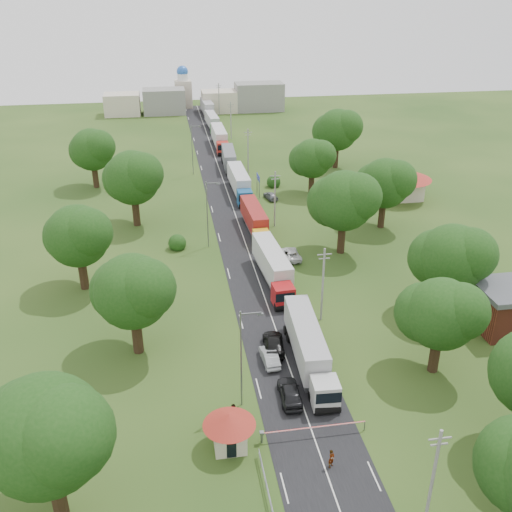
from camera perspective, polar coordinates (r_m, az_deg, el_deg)
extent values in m
plane|color=#234115|center=(71.02, 0.72, -3.77)|extent=(260.00, 260.00, 0.00)
cube|color=black|center=(88.74, -1.51, 2.53)|extent=(8.00, 200.00, 0.04)
cylinder|color=slate|center=(50.13, 0.57, -17.70)|extent=(0.20, 0.20, 1.10)
cube|color=slate|center=(49.79, 0.58, -17.28)|extent=(0.35, 0.35, 0.25)
cylinder|color=red|center=(50.59, 5.83, -16.68)|extent=(9.00, 0.12, 0.12)
cylinder|color=slate|center=(52.07, 10.80, -16.34)|extent=(0.10, 0.10, 1.00)
cube|color=beige|center=(49.41, -2.66, -17.48)|extent=(2.60, 2.60, 2.40)
cone|color=maroon|center=(48.26, -2.70, -16.01)|extent=(4.40, 4.40, 1.10)
cube|color=black|center=(49.39, -1.08, -17.16)|extent=(0.02, 1.20, 0.90)
cube|color=black|center=(48.61, -2.46, -18.70)|extent=(0.80, 0.02, 1.90)
cylinder|color=slate|center=(101.49, 0.33, 6.80)|extent=(0.12, 0.12, 4.00)
cylinder|color=slate|center=(103.73, 0.10, 7.23)|extent=(0.12, 0.12, 4.00)
cube|color=#161F97|center=(102.10, 0.22, 7.87)|extent=(0.06, 3.00, 1.00)
cube|color=silver|center=(102.10, 0.22, 7.87)|extent=(0.07, 3.10, 0.06)
cylinder|color=gray|center=(43.20, 17.22, -20.71)|extent=(0.24, 0.24, 9.00)
cube|color=gray|center=(40.60, 17.94, -16.98)|extent=(1.60, 0.10, 0.10)
cube|color=gray|center=(40.93, 17.84, -17.50)|extent=(1.20, 0.10, 0.10)
cylinder|color=gray|center=(63.99, 6.69, -2.91)|extent=(0.24, 0.24, 9.00)
cube|color=gray|center=(62.27, 6.87, 0.16)|extent=(1.60, 0.10, 0.10)
cube|color=gray|center=(62.49, 6.84, -0.25)|extent=(1.20, 0.10, 0.10)
cylinder|color=gray|center=(88.84, 1.90, 5.68)|extent=(0.24, 0.24, 9.00)
cube|color=gray|center=(87.60, 1.94, 8.01)|extent=(1.60, 0.10, 0.10)
cube|color=gray|center=(87.76, 1.93, 7.70)|extent=(1.20, 0.10, 0.10)
cylinder|color=gray|center=(115.14, -0.80, 10.42)|extent=(0.24, 0.24, 9.00)
cube|color=gray|center=(114.19, -0.81, 12.26)|extent=(1.60, 0.10, 0.10)
cube|color=gray|center=(114.31, -0.81, 12.01)|extent=(1.20, 0.10, 0.10)
cylinder|color=gray|center=(142.09, -2.53, 13.37)|extent=(0.24, 0.24, 9.00)
cube|color=gray|center=(141.32, -2.56, 14.87)|extent=(1.60, 0.10, 0.10)
cube|color=gray|center=(141.42, -2.55, 14.68)|extent=(1.20, 0.10, 0.10)
cylinder|color=gray|center=(169.38, -3.72, 15.37)|extent=(0.24, 0.24, 9.00)
cube|color=gray|center=(168.74, -3.76, 16.64)|extent=(1.60, 0.10, 0.10)
cube|color=gray|center=(168.82, -3.76, 16.47)|extent=(1.20, 0.10, 0.10)
cylinder|color=slate|center=(50.96, -1.50, -10.35)|extent=(0.16, 0.16, 10.00)
cube|color=slate|center=(48.44, -0.51, -5.76)|extent=(1.80, 0.10, 0.10)
cube|color=slate|center=(48.63, 0.43, -5.83)|extent=(0.50, 0.22, 0.15)
cylinder|color=slate|center=(81.72, -4.90, 4.13)|extent=(0.16, 0.16, 10.00)
cube|color=slate|center=(80.17, -4.38, 7.30)|extent=(1.80, 0.10, 0.10)
cube|color=slate|center=(80.29, -3.80, 7.23)|extent=(0.50, 0.22, 0.15)
cylinder|color=slate|center=(114.93, -6.40, 10.49)|extent=(0.16, 0.16, 10.00)
cube|color=slate|center=(113.84, -6.06, 12.80)|extent=(1.80, 0.10, 0.10)
cube|color=slate|center=(113.92, -5.64, 12.75)|extent=(0.50, 0.22, 0.15)
cylinder|color=#382616|center=(59.55, 17.44, -9.37)|extent=(1.04, 1.04, 3.85)
sphere|color=#173D10|center=(57.08, 18.05, -5.51)|extent=(7.00, 7.00, 7.00)
sphere|color=#173D10|center=(56.53, 19.73, -5.23)|extent=(5.50, 5.50, 5.50)
sphere|color=#173D10|center=(57.86, 16.56, -5.42)|extent=(6.00, 6.00, 6.00)
cylinder|color=#382616|center=(69.46, 18.44, -3.98)|extent=(1.08, 1.08, 4.20)
sphere|color=#173D10|center=(67.18, 19.04, -0.17)|extent=(7.70, 7.70, 7.70)
sphere|color=#173D10|center=(66.63, 20.61, 0.14)|extent=(6.05, 6.05, 6.05)
sphere|color=#173D10|center=(68.01, 17.64, -0.16)|extent=(6.60, 6.60, 6.60)
cylinder|color=#382616|center=(81.58, 8.54, 1.82)|extent=(1.12, 1.12, 4.55)
sphere|color=#173D10|center=(79.51, 8.80, 5.49)|extent=(8.40, 8.40, 8.40)
sphere|color=#173D10|center=(78.60, 10.15, 5.84)|extent=(6.60, 6.60, 6.60)
sphere|color=#173D10|center=(80.70, 7.64, 5.42)|extent=(7.20, 7.20, 7.20)
cylinder|color=#382616|center=(91.51, 12.46, 4.07)|extent=(1.08, 1.08, 4.20)
sphere|color=#173D10|center=(89.79, 12.77, 7.11)|extent=(7.70, 7.70, 7.70)
sphere|color=#173D10|center=(89.09, 13.91, 7.40)|extent=(6.05, 6.05, 6.05)
sphere|color=#173D10|center=(90.78, 11.78, 7.04)|extent=(6.60, 6.60, 6.60)
cylinder|color=#382616|center=(104.61, 5.56, 7.22)|extent=(1.04, 1.04, 3.85)
sphere|color=#173D10|center=(103.22, 5.67, 9.68)|extent=(7.00, 7.00, 7.00)
sphere|color=#173D10|center=(102.41, 6.52, 9.95)|extent=(5.50, 5.50, 5.50)
sphere|color=#173D10|center=(104.28, 4.95, 9.59)|extent=(6.00, 6.00, 6.00)
cylinder|color=#382616|center=(120.69, 7.98, 9.80)|extent=(1.12, 1.12, 4.55)
sphere|color=#173D10|center=(119.29, 8.15, 12.38)|extent=(8.40, 8.40, 8.40)
sphere|color=#173D10|center=(118.43, 9.06, 12.67)|extent=(6.60, 6.60, 6.60)
sphere|color=#173D10|center=(120.48, 7.36, 12.26)|extent=(7.20, 7.20, 7.20)
cylinder|color=#382616|center=(45.91, -19.17, -21.63)|extent=(1.12, 1.12, 4.55)
sphere|color=#173D10|center=(42.11, -20.30, -16.42)|extent=(8.40, 8.40, 8.40)
sphere|color=#173D10|center=(40.34, -18.61, -16.57)|extent=(6.60, 6.60, 6.60)
sphere|color=#173D10|center=(43.87, -21.45, -15.72)|extent=(7.20, 7.20, 7.20)
cylinder|color=#382616|center=(60.70, -11.80, -7.70)|extent=(1.08, 1.08, 4.20)
sphere|color=#173D10|center=(58.08, -12.25, -3.48)|extent=(7.70, 7.70, 7.70)
sphere|color=#173D10|center=(56.64, -10.98, -3.19)|extent=(6.05, 6.05, 6.05)
sphere|color=#173D10|center=(59.63, -13.22, -3.37)|extent=(6.60, 6.60, 6.60)
cylinder|color=#382616|center=(74.44, -16.90, -1.68)|extent=(1.08, 1.08, 4.20)
sphere|color=#173D10|center=(72.31, -17.41, 1.93)|extent=(7.70, 7.70, 7.70)
sphere|color=#173D10|center=(70.79, -16.50, 2.27)|extent=(6.05, 6.05, 6.05)
sphere|color=#173D10|center=(73.95, -18.08, 1.90)|extent=(6.60, 6.60, 6.60)
cylinder|color=#382616|center=(92.00, -11.91, 4.36)|extent=(1.12, 1.12, 4.55)
sphere|color=#173D10|center=(90.16, -12.23, 7.66)|extent=(8.40, 8.40, 8.40)
sphere|color=#173D10|center=(88.67, -11.34, 8.05)|extent=(6.60, 6.60, 6.60)
sphere|color=#173D10|center=(91.84, -12.92, 7.53)|extent=(7.20, 7.20, 7.20)
cylinder|color=#382616|center=(111.60, -15.77, 7.66)|extent=(1.08, 1.08, 4.20)
sphere|color=#173D10|center=(110.19, -16.09, 10.19)|extent=(7.70, 7.70, 7.70)
sphere|color=#173D10|center=(108.77, -15.46, 10.52)|extent=(6.05, 6.05, 6.05)
sphere|color=#173D10|center=(111.78, -16.55, 10.05)|extent=(6.60, 6.60, 6.60)
cube|color=beige|center=(104.90, 14.26, 6.64)|extent=(7.00, 5.00, 4.00)
cone|color=maroon|center=(104.03, 14.43, 8.14)|extent=(10.08, 10.08, 1.80)
cube|color=gray|center=(173.69, -9.16, 15.03)|extent=(12.00, 8.00, 7.00)
cube|color=beige|center=(174.60, -3.72, 15.18)|extent=(10.00, 8.00, 6.00)
cube|color=gray|center=(175.98, 0.31, 15.65)|extent=(14.00, 8.00, 8.00)
cube|color=beige|center=(174.14, -13.22, 14.55)|extent=(10.00, 8.00, 6.00)
cube|color=beige|center=(181.61, -7.26, 15.77)|extent=(5.00, 5.00, 8.00)
cylinder|color=silver|center=(180.82, -7.35, 17.33)|extent=(3.20, 3.20, 2.00)
sphere|color=#2659B2|center=(180.59, -7.38, 17.83)|extent=(3.40, 3.40, 3.40)
cube|color=silver|center=(53.22, 6.91, -13.41)|extent=(2.55, 2.55, 2.54)
cube|color=black|center=(52.10, 7.30, -13.94)|extent=(2.33, 0.14, 1.12)
cube|color=slate|center=(53.02, 7.20, -15.04)|extent=(2.24, 0.36, 0.35)
cube|color=slate|center=(59.13, 5.00, -9.76)|extent=(2.92, 11.77, 0.30)
cube|color=#A6A5AA|center=(58.34, 5.00, -8.13)|extent=(3.14, 12.08, 3.04)
cylinder|color=black|center=(53.24, 7.12, -14.90)|extent=(2.38, 1.01, 1.01)
cylinder|color=black|center=(54.57, 6.58, -13.68)|extent=(2.38, 1.01, 1.01)
cylinder|color=black|center=(62.10, 4.21, -8.08)|extent=(2.38, 1.01, 1.01)
cylinder|color=black|center=(63.33, 3.89, -7.32)|extent=(2.38, 1.01, 1.01)
cube|color=#AD1317|center=(67.61, 2.73, -3.92)|extent=(2.57, 2.57, 2.52)
cube|color=black|center=(66.40, 2.95, -4.17)|extent=(2.31, 0.18, 1.11)
cube|color=slate|center=(67.14, 2.91, -5.15)|extent=(2.23, 0.40, 0.35)
cube|color=slate|center=(74.05, 1.60, -1.80)|extent=(3.09, 11.70, 0.30)
cube|color=silver|center=(73.49, 1.58, -0.44)|extent=(3.31, 12.02, 3.02)
cylinder|color=black|center=(67.38, 2.86, -5.08)|extent=(2.36, 1.01, 1.01)
cylinder|color=black|center=(68.90, 2.55, -4.32)|extent=(2.36, 1.01, 1.01)
cylinder|color=black|center=(77.24, 1.12, -0.77)|extent=(2.36, 1.01, 1.01)
cylinder|color=black|center=(78.58, 0.92, -0.28)|extent=(2.36, 1.01, 1.01)
cube|color=yellow|center=(82.43, 0.54, 1.76)|extent=(2.34, 2.34, 2.35)
cube|color=black|center=(81.27, 0.68, 1.64)|extent=(2.16, 0.10, 1.03)
cube|color=slate|center=(81.85, 0.66, 0.85)|extent=(2.08, 0.32, 0.33)
cube|color=slate|center=(88.69, -0.19, 3.02)|extent=(2.55, 10.89, 0.28)
cube|color=maroon|center=(88.31, -0.22, 4.11)|extent=(2.75, 11.18, 2.82)
cylinder|color=black|center=(82.08, 0.64, 0.89)|extent=(2.21, 0.94, 0.94)
cylinder|color=black|center=(83.60, 0.44, 1.37)|extent=(2.21, 0.94, 0.94)
cylinder|color=black|center=(91.79, -0.51, 3.67)|extent=(2.21, 0.94, 0.94)
cylinder|color=black|center=(93.08, -0.64, 4.00)|extent=(2.21, 0.94, 0.94)
cube|color=#164F87|center=(98.07, -1.14, 5.85)|extent=(2.49, 2.49, 2.56)
cube|color=black|center=(96.80, -1.03, 5.80)|extent=(2.35, 0.06, 1.12)
cube|color=slate|center=(97.33, -1.03, 5.05)|extent=(2.25, 0.28, 0.36)
cube|color=slate|center=(105.03, -1.70, 6.74)|extent=(2.53, 11.79, 0.31)
cube|color=silver|center=(104.73, -1.73, 7.75)|extent=(2.74, 12.10, 3.07)
cylinder|color=black|center=(97.59, -1.05, 5.07)|extent=(2.40, 1.02, 1.02)
cylinder|color=black|center=(99.30, -1.21, 5.45)|extent=(2.40, 1.02, 1.02)
cylinder|color=black|center=(108.47, -1.95, 7.22)|extent=(2.40, 1.02, 1.02)
cylinder|color=black|center=(109.91, -2.06, 7.48)|extent=(2.40, 1.02, 1.02)
cube|color=#BCBCBC|center=(113.06, -2.31, 8.50)|extent=(2.37, 2.37, 2.35)
cube|color=black|center=(111.88, -2.24, 8.49)|extent=(2.16, 0.13, 1.03)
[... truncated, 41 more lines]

